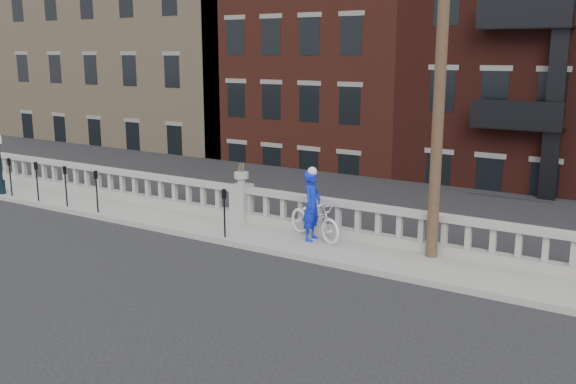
% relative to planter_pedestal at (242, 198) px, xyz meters
% --- Properties ---
extents(ground, '(120.00, 120.00, 0.00)m').
position_rel_planter_pedestal_xyz_m(ground, '(0.00, -3.95, -0.83)').
color(ground, black).
rests_on(ground, ground).
extents(sidewalk, '(32.00, 2.20, 0.15)m').
position_rel_planter_pedestal_xyz_m(sidewalk, '(0.00, -0.95, -0.76)').
color(sidewalk, gray).
rests_on(sidewalk, ground).
extents(balustrade, '(28.00, 0.34, 1.03)m').
position_rel_planter_pedestal_xyz_m(balustrade, '(0.00, 0.00, -0.19)').
color(balustrade, gray).
rests_on(balustrade, sidewalk).
extents(planter_pedestal, '(0.55, 0.55, 1.76)m').
position_rel_planter_pedestal_xyz_m(planter_pedestal, '(0.00, 0.00, 0.00)').
color(planter_pedestal, gray).
rests_on(planter_pedestal, sidewalk).
extents(lower_level, '(80.00, 44.00, 20.80)m').
position_rel_planter_pedestal_xyz_m(lower_level, '(0.56, 19.09, 1.80)').
color(lower_level, '#605E59').
rests_on(lower_level, ground).
extents(utility_pole, '(1.60, 0.28, 10.00)m').
position_rel_planter_pedestal_xyz_m(utility_pole, '(6.20, -0.35, 4.41)').
color(utility_pole, '#422D1E').
rests_on(utility_pole, sidewalk).
extents(parking_meter_a, '(0.10, 0.09, 1.36)m').
position_rel_planter_pedestal_xyz_m(parking_meter_a, '(-8.91, -1.80, 0.17)').
color(parking_meter_a, black).
rests_on(parking_meter_a, sidewalk).
extents(parking_meter_b, '(0.10, 0.09, 1.36)m').
position_rel_planter_pedestal_xyz_m(parking_meter_b, '(-7.41, -1.80, 0.17)').
color(parking_meter_b, black).
rests_on(parking_meter_b, sidewalk).
extents(parking_meter_c, '(0.10, 0.09, 1.36)m').
position_rel_planter_pedestal_xyz_m(parking_meter_c, '(-5.91, -1.80, 0.17)').
color(parking_meter_c, black).
rests_on(parking_meter_c, sidewalk).
extents(parking_meter_d, '(0.10, 0.09, 1.36)m').
position_rel_planter_pedestal_xyz_m(parking_meter_d, '(-4.41, -1.80, 0.17)').
color(parking_meter_d, black).
rests_on(parking_meter_d, sidewalk).
extents(parking_meter_e, '(0.10, 0.09, 1.36)m').
position_rel_planter_pedestal_xyz_m(parking_meter_e, '(0.75, -1.80, 0.17)').
color(parking_meter_e, black).
rests_on(parking_meter_e, sidewalk).
extents(bicycle, '(2.21, 1.45, 1.10)m').
position_rel_planter_pedestal_xyz_m(bicycle, '(2.91, -0.54, -0.13)').
color(bicycle, white).
rests_on(bicycle, sidewalk).
extents(cyclist, '(0.55, 0.76, 1.92)m').
position_rel_planter_pedestal_xyz_m(cyclist, '(2.92, -0.72, 0.28)').
color(cyclist, '#0C21BF').
rests_on(cyclist, sidewalk).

